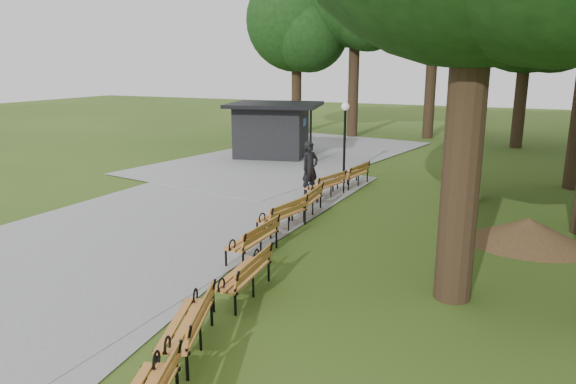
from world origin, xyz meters
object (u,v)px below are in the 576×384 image
at_px(bench_3, 252,239).
at_px(bench_5, 306,201).
at_px(bench_6, 326,185).
at_px(kiosk, 272,130).
at_px(lamp_post, 345,123).
at_px(bench_4, 282,215).
at_px(person, 310,169).
at_px(bench_7, 353,175).
at_px(dirt_mound, 528,231).
at_px(bench_2, 243,275).
at_px(bench_1, 186,325).

bearing_deg(bench_3, bench_5, -175.91).
bearing_deg(bench_6, kiosk, -128.53).
bearing_deg(bench_5, lamp_post, -176.57).
xyz_separation_m(kiosk, bench_4, (5.44, -10.38, -0.87)).
distance_m(person, bench_7, 2.19).
bearing_deg(bench_6, bench_3, 16.74).
xyz_separation_m(dirt_mound, bench_4, (-6.10, -1.55, 0.10)).
bearing_deg(bench_2, dirt_mound, 133.13).
bearing_deg(bench_1, bench_3, 173.64).
height_order(bench_6, bench_7, same).
bearing_deg(bench_7, bench_3, 8.22).
xyz_separation_m(kiosk, bench_6, (5.25, -6.52, -0.87)).
bearing_deg(bench_7, bench_2, 12.82).
distance_m(person, dirt_mound, 7.37).
distance_m(dirt_mound, bench_1, 9.15).
xyz_separation_m(bench_5, bench_6, (-0.21, 2.23, 0.00)).
distance_m(dirt_mound, bench_4, 6.30).
height_order(kiosk, bench_3, kiosk).
distance_m(bench_1, bench_7, 12.19).
height_order(lamp_post, bench_1, lamp_post).
distance_m(person, kiosk, 7.88).
bearing_deg(bench_5, bench_2, 5.92).
xyz_separation_m(person, bench_2, (1.90, -8.08, -0.50)).
xyz_separation_m(kiosk, bench_2, (6.51, -14.46, -0.87)).
relative_size(kiosk, bench_6, 2.21).
bearing_deg(bench_3, lamp_post, -173.05).
bearing_deg(bench_1, bench_6, 167.79).
xyz_separation_m(person, bench_5, (0.84, -2.38, -0.50)).
distance_m(bench_1, bench_6, 10.19).
xyz_separation_m(bench_2, bench_6, (-1.27, 7.94, 0.00)).
distance_m(person, lamp_post, 3.88).
xyz_separation_m(lamp_post, bench_3, (1.07, -9.83, -1.70)).
bearing_deg(bench_7, lamp_post, -144.37).
height_order(bench_1, bench_5, same).
height_order(person, bench_7, person).
bearing_deg(dirt_mound, bench_6, 159.81).
distance_m(kiosk, bench_2, 15.88).
relative_size(bench_4, bench_5, 1.00).
relative_size(kiosk, lamp_post, 1.42).
bearing_deg(bench_3, bench_1, 14.77).
bearing_deg(kiosk, person, -67.48).
bearing_deg(lamp_post, kiosk, 149.71).
relative_size(lamp_post, bench_2, 1.55).
xyz_separation_m(person, lamp_post, (-0.01, 3.69, 1.20)).
bearing_deg(bench_1, lamp_post, 168.16).
relative_size(dirt_mound, bench_2, 1.33).
relative_size(kiosk, bench_5, 2.21).
xyz_separation_m(person, bench_7, (0.95, 1.91, -0.50)).
xyz_separation_m(dirt_mound, bench_3, (-5.86, -3.68, 0.10)).
relative_size(dirt_mound, bench_5, 1.33).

